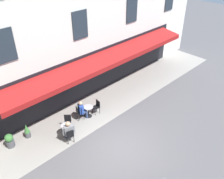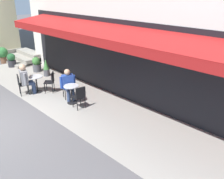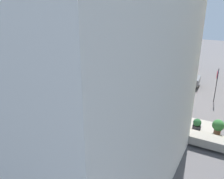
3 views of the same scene
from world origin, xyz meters
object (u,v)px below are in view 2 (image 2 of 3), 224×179
at_px(seated_patron_in_blue, 68,84).
at_px(potted_plant_entrance_right, 12,60).
at_px(seated_companion_in_grey, 26,78).
at_px(potted_plant_under_sign, 46,68).
at_px(cafe_chair_black_under_awning, 80,96).
at_px(cafe_table_near_entrance, 36,82).
at_px(cafe_chair_black_near_door, 21,83).
at_px(cafe_table_mid_terrace, 72,92).
at_px(cafe_chair_black_kerbside, 51,80).
at_px(cafe_chair_black_by_window, 67,85).
at_px(potted_plant_entrance_left, 37,64).
at_px(potted_plant_by_steps, 3,54).

height_order(seated_patron_in_blue, potted_plant_entrance_right, seated_patron_in_blue).
xyz_separation_m(seated_companion_in_grey, potted_plant_under_sign, (1.54, -1.85, -0.27)).
distance_m(seated_companion_in_grey, potted_plant_under_sign, 2.42).
distance_m(cafe_chair_black_under_awning, seated_patron_in_blue, 1.05).
distance_m(cafe_table_near_entrance, seated_companion_in_grey, 0.47).
distance_m(cafe_chair_black_near_door, cafe_table_mid_terrace, 2.44).
distance_m(cafe_table_mid_terrace, seated_companion_in_grey, 2.30).
height_order(cafe_chair_black_kerbside, cafe_table_mid_terrace, cafe_chair_black_kerbside).
distance_m(cafe_chair_black_under_awning, cafe_chair_black_by_window, 1.26).
bearing_deg(cafe_chair_black_by_window, potted_plant_entrance_left, -10.99).
xyz_separation_m(cafe_chair_black_by_window, potted_plant_entrance_left, (4.10, -0.80, -0.14)).
relative_size(cafe_chair_black_kerbside, potted_plant_by_steps, 0.92).
distance_m(cafe_chair_black_by_window, potted_plant_under_sign, 3.18).
bearing_deg(potted_plant_entrance_left, cafe_table_near_entrance, 151.57).
height_order(seated_patron_in_blue, potted_plant_by_steps, seated_patron_in_blue).
xyz_separation_m(seated_patron_in_blue, seated_companion_in_grey, (1.74, 0.98, 0.03)).
height_order(cafe_chair_black_by_window, potted_plant_entrance_right, cafe_chair_black_by_window).
xyz_separation_m(seated_patron_in_blue, potted_plant_entrance_right, (6.15, -0.26, -0.30)).
relative_size(cafe_table_mid_terrace, seated_companion_in_grey, 0.55).
distance_m(cafe_chair_black_kerbside, potted_plant_entrance_left, 3.28).
height_order(cafe_table_near_entrance, potted_plant_entrance_right, potted_plant_entrance_right).
height_order(cafe_table_mid_terrace, seated_patron_in_blue, seated_patron_in_blue).
relative_size(cafe_table_near_entrance, cafe_chair_black_by_window, 0.82).
distance_m(cafe_chair_black_under_awning, potted_plant_by_steps, 8.27).
distance_m(potted_plant_entrance_left, potted_plant_by_steps, 3.02).
height_order(seated_companion_in_grey, potted_plant_entrance_right, seated_companion_in_grey).
xyz_separation_m(cafe_chair_black_by_window, seated_patron_in_blue, (-0.20, 0.07, 0.15)).
bearing_deg(seated_companion_in_grey, cafe_chair_black_under_awning, -164.41).
bearing_deg(cafe_table_near_entrance, potted_plant_by_steps, -8.04).
bearing_deg(cafe_chair_black_under_awning, potted_plant_under_sign, -14.16).
height_order(cafe_chair_black_by_window, potted_plant_under_sign, potted_plant_under_sign).
bearing_deg(cafe_table_mid_terrace, cafe_chair_black_near_door, 25.60).
relative_size(cafe_chair_black_near_door, potted_plant_entrance_left, 1.11).
relative_size(cafe_chair_black_near_door, potted_plant_under_sign, 0.99).
height_order(cafe_table_near_entrance, seated_companion_in_grey, seated_companion_in_grey).
height_order(cafe_chair_black_kerbside, potted_plant_entrance_right, cafe_chair_black_kerbside).
bearing_deg(cafe_chair_black_by_window, cafe_chair_black_under_awning, 166.80).
relative_size(cafe_chair_black_by_window, potted_plant_entrance_right, 1.14).
relative_size(cafe_table_mid_terrace, potted_plant_entrance_left, 0.91).
height_order(cafe_chair_black_near_door, potted_plant_entrance_left, cafe_chair_black_near_door).
xyz_separation_m(cafe_chair_black_under_awning, seated_companion_in_grey, (2.76, 0.77, 0.17)).
relative_size(cafe_chair_black_kerbside, cafe_chair_black_under_awning, 1.00).
distance_m(cafe_chair_black_kerbside, potted_plant_under_sign, 2.32).
xyz_separation_m(cafe_table_mid_terrace, seated_companion_in_grey, (2.13, 0.85, 0.23)).
height_order(cafe_chair_black_under_awning, seated_patron_in_blue, seated_patron_in_blue).
bearing_deg(potted_plant_entrance_right, potted_plant_by_steps, 2.69).
distance_m(cafe_chair_black_kerbside, potted_plant_entrance_right, 4.99).
relative_size(cafe_chair_black_kerbside, potted_plant_entrance_right, 1.14).
height_order(cafe_table_near_entrance, seated_patron_in_blue, seated_patron_in_blue).
bearing_deg(cafe_table_mid_terrace, cafe_chair_black_under_awning, 173.08).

